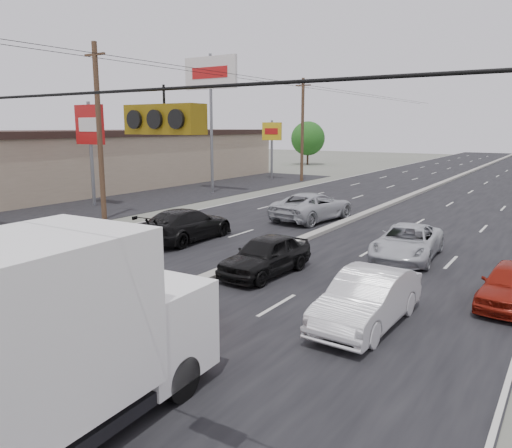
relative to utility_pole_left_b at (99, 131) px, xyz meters
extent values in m
cube|color=black|center=(12.50, 15.00, -5.11)|extent=(20.00, 160.00, 0.02)
cube|color=gray|center=(12.50, 15.00, -5.01)|extent=(0.50, 160.00, 0.20)
cube|color=tan|center=(-13.50, 10.00, -2.81)|extent=(12.00, 42.00, 4.60)
cube|color=black|center=(-4.50, 10.00, -5.11)|extent=(10.00, 42.00, 0.02)
cylinder|color=#422D1E|center=(0.00, 0.00, -0.11)|extent=(0.30, 0.30, 10.00)
cube|color=#422D1E|center=(0.00, 0.00, 4.19)|extent=(1.60, 0.12, 0.12)
cylinder|color=#422D1E|center=(0.00, 25.00, -0.11)|extent=(0.30, 0.30, 10.00)
cube|color=#422D1E|center=(0.00, 25.00, 4.19)|extent=(1.60, 0.12, 0.12)
cube|color=#72590C|center=(19.00, -15.00, 0.34)|extent=(1.05, 0.30, 0.35)
cylinder|color=slate|center=(-4.50, 3.00, -1.61)|extent=(0.24, 0.24, 7.00)
cube|color=#B21414|center=(-4.50, 3.00, 0.39)|extent=(2.60, 0.25, 2.60)
cylinder|color=slate|center=(-2.00, 13.00, 0.39)|extent=(0.24, 0.24, 11.00)
cube|color=silver|center=(-2.00, 13.00, 4.44)|extent=(5.00, 0.25, 2.50)
cylinder|color=slate|center=(-3.50, 25.00, -2.11)|extent=(0.24, 0.24, 6.00)
cube|color=gold|center=(-3.50, 25.00, -0.21)|extent=(2.20, 0.25, 1.80)
cylinder|color=#382619|center=(-9.50, 45.00, -4.03)|extent=(0.28, 0.28, 2.16)
sphere|color=#1B5416|center=(-9.50, 45.00, -1.39)|extent=(4.80, 4.80, 4.80)
cube|color=black|center=(16.00, -15.05, -4.64)|extent=(2.68, 7.31, 0.26)
cube|color=white|center=(15.89, -12.43, -3.82)|extent=(2.55, 2.06, 1.85)
cylinder|color=black|center=(14.82, -12.73, -4.64)|extent=(0.35, 0.94, 0.93)
cylinder|color=black|center=(16.98, -12.64, -4.64)|extent=(0.35, 0.94, 0.93)
imported|color=#B81B0B|center=(14.05, -10.94, -4.38)|extent=(1.84, 4.49, 1.45)
imported|color=black|center=(13.90, -4.41, -4.38)|extent=(1.96, 4.36, 1.45)
imported|color=silver|center=(18.74, -7.00, -4.36)|extent=(1.74, 4.60, 1.50)
imported|color=silver|center=(17.62, 0.63, -4.42)|extent=(2.66, 5.11, 1.37)
imported|color=maroon|center=(21.88, -3.17, -4.45)|extent=(1.81, 3.96, 1.32)
imported|color=black|center=(7.81, -1.70, -4.34)|extent=(2.30, 5.37, 1.54)
imported|color=#ACAFB4|center=(10.48, 6.38, -4.31)|extent=(3.40, 6.07, 1.60)
camera|label=1|loc=(23.17, -19.48, 0.26)|focal=35.00mm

